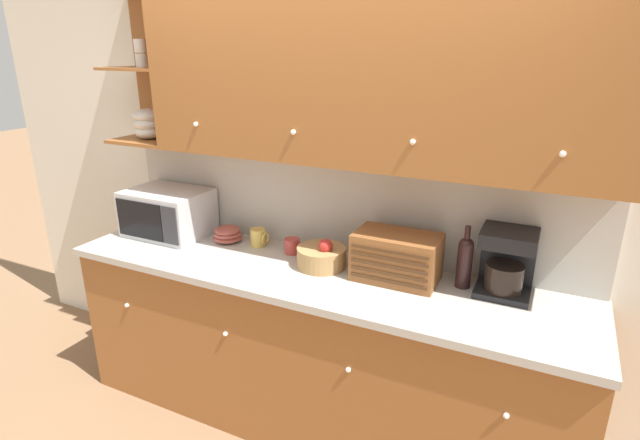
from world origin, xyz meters
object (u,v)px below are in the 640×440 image
object	(u,v)px
mug_blue_second	(259,237)
mug	(293,246)
microwave	(168,212)
bread_box	(396,257)
bowl_stack_on_counter	(228,234)
wine_bottle	(465,260)
fruit_basket	(322,256)
coffee_maker	(507,261)

from	to	relation	value
mug_blue_second	mug	bearing A→B (deg)	-2.58
mug	microwave	bearing A→B (deg)	-175.45
mug_blue_second	bread_box	distance (m)	0.87
mug	mug_blue_second	bearing A→B (deg)	177.42
bowl_stack_on_counter	wine_bottle	distance (m)	1.40
bread_box	wine_bottle	distance (m)	0.33
mug_blue_second	bread_box	xyz separation A→B (m)	(0.87, -0.08, 0.07)
microwave	bread_box	bearing A→B (deg)	0.02
mug	bread_box	size ratio (longest dim) A/B	0.24
bowl_stack_on_counter	wine_bottle	bearing A→B (deg)	0.31
mug	bread_box	world-z (taller)	bread_box
fruit_basket	wine_bottle	distance (m)	0.73
microwave	bowl_stack_on_counter	xyz separation A→B (m)	(0.40, 0.06, -0.10)
fruit_basket	coffee_maker	bearing A→B (deg)	7.64
bowl_stack_on_counter	bread_box	bearing A→B (deg)	-3.03
microwave	mug	distance (m)	0.85
wine_bottle	coffee_maker	xyz separation A→B (m)	(0.19, 0.03, 0.02)
microwave	coffee_maker	size ratio (longest dim) A/B	1.53
microwave	mug	world-z (taller)	microwave
mug_blue_second	mug	size ratio (longest dim) A/B	1.05
bowl_stack_on_counter	coffee_maker	world-z (taller)	coffee_maker
mug	fruit_basket	xyz separation A→B (m)	(0.23, -0.09, 0.02)
microwave	fruit_basket	size ratio (longest dim) A/B	1.87
microwave	mug	size ratio (longest dim) A/B	4.94
mug	wine_bottle	xyz separation A→B (m)	(0.95, -0.00, 0.10)
fruit_basket	wine_bottle	world-z (taller)	wine_bottle
fruit_basket	wine_bottle	bearing A→B (deg)	7.22
mug_blue_second	wine_bottle	world-z (taller)	wine_bottle
microwave	mug	xyz separation A→B (m)	(0.84, 0.07, -0.10)
bowl_stack_on_counter	fruit_basket	xyz separation A→B (m)	(0.67, -0.08, 0.01)
bread_box	coffee_maker	world-z (taller)	coffee_maker
wine_bottle	mug_blue_second	bearing A→B (deg)	179.38
bowl_stack_on_counter	microwave	bearing A→B (deg)	-171.87
microwave	coffee_maker	distance (m)	1.99
bowl_stack_on_counter	mug_blue_second	world-z (taller)	mug_blue_second
microwave	bowl_stack_on_counter	bearing A→B (deg)	8.13
coffee_maker	bowl_stack_on_counter	bearing A→B (deg)	-178.63
wine_bottle	coffee_maker	size ratio (longest dim) A/B	0.99
fruit_basket	wine_bottle	xyz separation A→B (m)	(0.72, 0.09, 0.08)
mug_blue_second	coffee_maker	distance (m)	1.38
wine_bottle	coffee_maker	bearing A→B (deg)	9.29
mug_blue_second	wine_bottle	size ratio (longest dim) A/B	0.33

